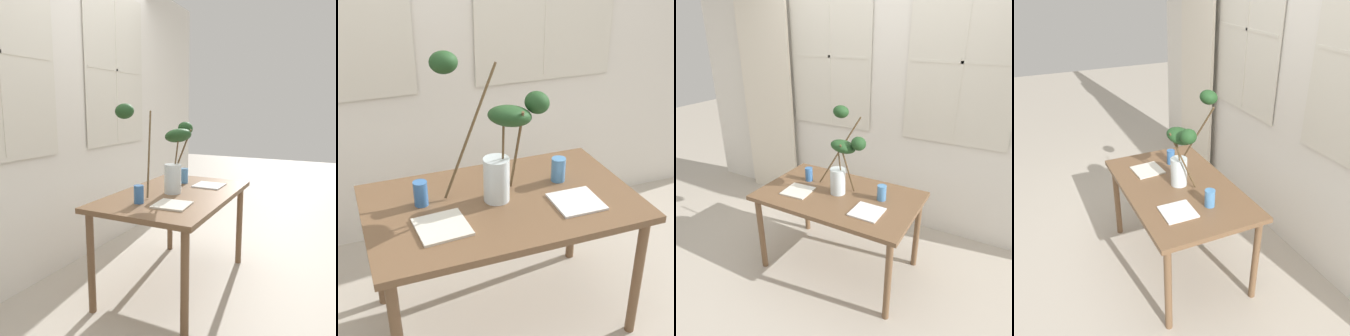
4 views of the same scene
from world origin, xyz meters
The scene contains 8 objects.
ground centered at (0.00, 0.00, 0.00)m, with size 14.00×14.00×0.00m, color #B7AD9E.
back_wall_with_windows centered at (0.00, 1.02, 1.34)m, with size 4.97×0.14×2.65m.
dining_table centered at (0.00, 0.00, 0.64)m, with size 1.28×0.79×0.72m.
vase_with_branches centered at (0.00, 0.06, 1.05)m, with size 0.50×0.55×0.66m.
drinking_glass_blue_left centered at (-0.36, 0.10, 0.78)m, with size 0.07×0.07×0.12m, color #386BAD.
drinking_glass_blue_right centered at (0.34, 0.08, 0.78)m, with size 0.07×0.07×0.12m, color #4C84BC.
plate_square_left centered at (-0.32, -0.13, 0.73)m, with size 0.22×0.22×0.01m, color silver.
plate_square_right centered at (0.32, -0.15, 0.73)m, with size 0.22×0.22×0.01m, color white.
Camera 2 is at (-0.67, -1.82, 1.88)m, focal length 51.16 mm.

